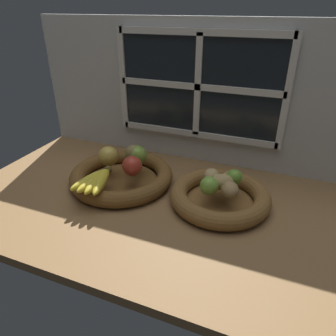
{
  "coord_description": "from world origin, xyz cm",
  "views": [
    {
      "loc": [
        32.79,
        -85.3,
        58.43
      ],
      "look_at": [
        -1.17,
        -0.0,
        9.64
      ],
      "focal_mm": 32.94,
      "sensor_mm": 36.0,
      "label": 1
    }
  ],
  "objects_px": {
    "apple_red_right": "(132,166)",
    "lime_far": "(234,177)",
    "pear_brown": "(133,155)",
    "banana_bunch_front": "(96,180)",
    "fruit_bowl_right": "(220,196)",
    "potato_large": "(221,182)",
    "potato_oblong": "(211,176)",
    "potato_back": "(231,178)",
    "potato_small": "(230,190)",
    "lime_near": "(209,186)",
    "apple_green_back": "(137,155)",
    "apple_golden_left": "(108,156)",
    "fruit_bowl_left": "(122,176)"
  },
  "relations": [
    {
      "from": "potato_small",
      "to": "lime_near",
      "type": "xyz_separation_m",
      "value": [
        -0.06,
        -0.01,
        0.0
      ]
    },
    {
      "from": "potato_large",
      "to": "apple_green_back",
      "type": "bearing_deg",
      "value": 170.09
    },
    {
      "from": "fruit_bowl_left",
      "to": "potato_small",
      "type": "height_order",
      "value": "potato_small"
    },
    {
      "from": "potato_large",
      "to": "fruit_bowl_left",
      "type": "bearing_deg",
      "value": 180.0
    },
    {
      "from": "pear_brown",
      "to": "apple_golden_left",
      "type": "bearing_deg",
      "value": -154.16
    },
    {
      "from": "fruit_bowl_left",
      "to": "potato_large",
      "type": "bearing_deg",
      "value": -0.0
    },
    {
      "from": "banana_bunch_front",
      "to": "potato_back",
      "type": "bearing_deg",
      "value": 22.95
    },
    {
      "from": "apple_green_back",
      "to": "potato_oblong",
      "type": "bearing_deg",
      "value": -5.23
    },
    {
      "from": "potato_large",
      "to": "potato_small",
      "type": "bearing_deg",
      "value": -45.0
    },
    {
      "from": "lime_far",
      "to": "potato_small",
      "type": "bearing_deg",
      "value": -88.51
    },
    {
      "from": "fruit_bowl_right",
      "to": "lime_far",
      "type": "xyz_separation_m",
      "value": [
        0.03,
        0.04,
        0.06
      ]
    },
    {
      "from": "potato_back",
      "to": "apple_golden_left",
      "type": "bearing_deg",
      "value": -175.3
    },
    {
      "from": "apple_green_back",
      "to": "potato_oblong",
      "type": "distance_m",
      "value": 0.29
    },
    {
      "from": "apple_red_right",
      "to": "potato_small",
      "type": "distance_m",
      "value": 0.34
    },
    {
      "from": "potato_small",
      "to": "lime_far",
      "type": "distance_m",
      "value": 0.08
    },
    {
      "from": "pear_brown",
      "to": "potato_small",
      "type": "bearing_deg",
      "value": -12.97
    },
    {
      "from": "pear_brown",
      "to": "lime_near",
      "type": "distance_m",
      "value": 0.33
    },
    {
      "from": "fruit_bowl_left",
      "to": "apple_red_right",
      "type": "relative_size",
      "value": 5.39
    },
    {
      "from": "apple_red_right",
      "to": "apple_golden_left",
      "type": "distance_m",
      "value": 0.12
    },
    {
      "from": "potato_oblong",
      "to": "potato_back",
      "type": "xyz_separation_m",
      "value": [
        0.06,
        0.02,
        -0.0
      ]
    },
    {
      "from": "fruit_bowl_left",
      "to": "lime_far",
      "type": "distance_m",
      "value": 0.41
    },
    {
      "from": "apple_golden_left",
      "to": "apple_red_right",
      "type": "bearing_deg",
      "value": -16.76
    },
    {
      "from": "pear_brown",
      "to": "lime_near",
      "type": "bearing_deg",
      "value": -16.77
    },
    {
      "from": "lime_far",
      "to": "banana_bunch_front",
      "type": "bearing_deg",
      "value": -158.27
    },
    {
      "from": "fruit_bowl_left",
      "to": "banana_bunch_front",
      "type": "xyz_separation_m",
      "value": [
        -0.02,
        -0.13,
        0.05
      ]
    },
    {
      "from": "fruit_bowl_right",
      "to": "lime_near",
      "type": "relative_size",
      "value": 5.6
    },
    {
      "from": "pear_brown",
      "to": "lime_far",
      "type": "xyz_separation_m",
      "value": [
        0.38,
        -0.01,
        -0.01
      ]
    },
    {
      "from": "fruit_bowl_right",
      "to": "potato_large",
      "type": "relative_size",
      "value": 4.11
    },
    {
      "from": "potato_oblong",
      "to": "potato_back",
      "type": "bearing_deg",
      "value": 15.95
    },
    {
      "from": "potato_oblong",
      "to": "potato_small",
      "type": "xyz_separation_m",
      "value": [
        0.08,
        -0.07,
        0.0
      ]
    },
    {
      "from": "fruit_bowl_left",
      "to": "potato_back",
      "type": "relative_size",
      "value": 6.24
    },
    {
      "from": "banana_bunch_front",
      "to": "lime_far",
      "type": "height_order",
      "value": "lime_far"
    },
    {
      "from": "pear_brown",
      "to": "banana_bunch_front",
      "type": "height_order",
      "value": "pear_brown"
    },
    {
      "from": "pear_brown",
      "to": "potato_oblong",
      "type": "xyz_separation_m",
      "value": [
        0.3,
        -0.02,
        -0.01
      ]
    },
    {
      "from": "potato_large",
      "to": "apple_red_right",
      "type": "bearing_deg",
      "value": -175.76
    },
    {
      "from": "apple_red_right",
      "to": "banana_bunch_front",
      "type": "height_order",
      "value": "apple_red_right"
    },
    {
      "from": "apple_golden_left",
      "to": "pear_brown",
      "type": "distance_m",
      "value": 0.09
    },
    {
      "from": "apple_red_right",
      "to": "lime_far",
      "type": "bearing_deg",
      "value": 10.91
    },
    {
      "from": "potato_oblong",
      "to": "potato_large",
      "type": "height_order",
      "value": "potato_large"
    },
    {
      "from": "pear_brown",
      "to": "potato_large",
      "type": "height_order",
      "value": "pear_brown"
    },
    {
      "from": "potato_oblong",
      "to": "fruit_bowl_right",
      "type": "bearing_deg",
      "value": -37.87
    },
    {
      "from": "fruit_bowl_right",
      "to": "lime_near",
      "type": "height_order",
      "value": "lime_near"
    },
    {
      "from": "apple_red_right",
      "to": "potato_small",
      "type": "bearing_deg",
      "value": -2.11
    },
    {
      "from": "pear_brown",
      "to": "apple_red_right",
      "type": "bearing_deg",
      "value": -65.2
    },
    {
      "from": "potato_small",
      "to": "lime_far",
      "type": "height_order",
      "value": "lime_far"
    },
    {
      "from": "fruit_bowl_right",
      "to": "potato_back",
      "type": "bearing_deg",
      "value": 65.56
    },
    {
      "from": "apple_golden_left",
      "to": "lime_far",
      "type": "bearing_deg",
      "value": 3.86
    },
    {
      "from": "apple_red_right",
      "to": "lime_near",
      "type": "relative_size",
      "value": 1.19
    },
    {
      "from": "apple_golden_left",
      "to": "potato_small",
      "type": "bearing_deg",
      "value": -5.91
    },
    {
      "from": "apple_green_back",
      "to": "potato_large",
      "type": "bearing_deg",
      "value": -9.91
    }
  ]
}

